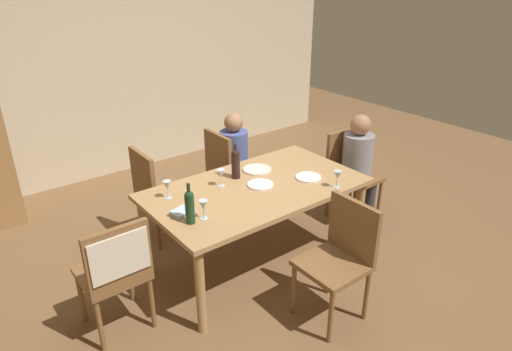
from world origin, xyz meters
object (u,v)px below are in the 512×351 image
at_px(chair_left_end, 116,265).
at_px(person_man_bearded, 359,161).
at_px(wine_bottle_tall_green, 190,206).
at_px(chair_right_end, 349,168).
at_px(dining_table, 256,195).
at_px(wine_bottle_dark_red, 236,163).
at_px(person_woman_host, 236,155).
at_px(wine_glass_centre, 203,206).
at_px(chair_far_right, 228,167).
at_px(chair_far_left, 156,188).
at_px(dinner_plate_host, 308,177).
at_px(dinner_plate_guest_left, 257,169).
at_px(wine_glass_near_right, 167,186).
at_px(wine_glass_near_left, 221,174).
at_px(chair_near, 341,253).
at_px(wine_glass_far, 337,176).
at_px(dinner_plate_guest_right, 260,185).

xyz_separation_m(chair_left_end, person_man_bearded, (2.58, 0.10, 0.06)).
bearing_deg(wine_bottle_tall_green, chair_right_end, 7.48).
bearing_deg(dining_table, wine_bottle_dark_red, 97.33).
bearing_deg(person_woman_host, wine_bottle_dark_red, -35.59).
xyz_separation_m(person_woman_host, wine_glass_centre, (-1.06, -1.08, 0.22)).
height_order(chair_far_right, chair_far_left, same).
xyz_separation_m(chair_right_end, chair_far_left, (-1.78, 0.81, 0.00)).
bearing_deg(chair_far_right, wine_glass_centre, -41.24).
relative_size(dinner_plate_host, dinner_plate_guest_left, 0.89).
bearing_deg(dinner_plate_guest_left, wine_glass_near_right, 179.54).
relative_size(person_man_bearded, wine_glass_near_left, 7.57).
xyz_separation_m(person_woman_host, person_man_bearded, (0.85, -0.92, 0.02)).
relative_size(wine_bottle_tall_green, dinner_plate_host, 1.38).
bearing_deg(wine_glass_centre, wine_glass_near_left, 42.95).
bearing_deg(chair_right_end, wine_glass_centre, 8.16).
relative_size(wine_bottle_tall_green, wine_glass_centre, 2.09).
bearing_deg(chair_near, person_woman_host, -10.98).
height_order(chair_far_left, wine_bottle_dark_red, wine_bottle_dark_red).
bearing_deg(person_woman_host, chair_far_right, -90.00).
distance_m(chair_far_right, wine_glass_far, 1.37).
xyz_separation_m(dining_table, wine_bottle_tall_green, (-0.73, -0.18, 0.22)).
xyz_separation_m(chair_right_end, dinner_plate_guest_left, (-1.08, 0.17, 0.22)).
distance_m(person_man_bearded, wine_glass_centre, 1.93).
height_order(wine_glass_far, dinner_plate_guest_left, wine_glass_far).
distance_m(chair_near, wine_glass_centre, 1.05).
xyz_separation_m(wine_bottle_tall_green, wine_glass_near_left, (0.51, 0.37, -0.03)).
height_order(wine_glass_centre, wine_glass_far, same).
relative_size(chair_left_end, wine_bottle_dark_red, 2.94).
bearing_deg(dinner_plate_guest_right, chair_far_right, 72.73).
height_order(chair_far_left, person_woman_host, person_woman_host).
relative_size(chair_far_left, wine_glass_near_left, 6.17).
bearing_deg(wine_glass_near_left, dining_table, -39.90).
xyz_separation_m(person_woman_host, wine_glass_near_left, (-0.66, -0.71, 0.22)).
bearing_deg(wine_bottle_dark_red, dining_table, -82.67).
xyz_separation_m(wine_bottle_tall_green, wine_glass_far, (1.25, -0.25, -0.03)).
height_order(dinner_plate_host, dinner_plate_guest_left, same).
height_order(dining_table, chair_far_right, chair_far_right).
bearing_deg(wine_bottle_dark_red, chair_far_right, 61.53).
relative_size(wine_bottle_dark_red, dinner_plate_guest_right, 1.41).
distance_m(chair_far_left, wine_bottle_tall_green, 1.15).
height_order(chair_left_end, person_man_bearded, person_man_bearded).
height_order(wine_glass_near_left, dinner_plate_guest_left, wine_glass_near_left).
bearing_deg(dinner_plate_host, person_man_bearded, 8.49).
bearing_deg(person_woman_host, dinner_plate_guest_left, -19.27).
bearing_deg(wine_bottle_tall_green, wine_glass_far, -11.17).
distance_m(person_man_bearded, dinner_plate_guest_right, 1.25).
relative_size(chair_near, chair_far_left, 1.00).
distance_m(dining_table, person_woman_host, 0.99).
relative_size(wine_bottle_dark_red, dinner_plate_host, 1.39).
relative_size(chair_far_right, person_man_bearded, 0.82).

